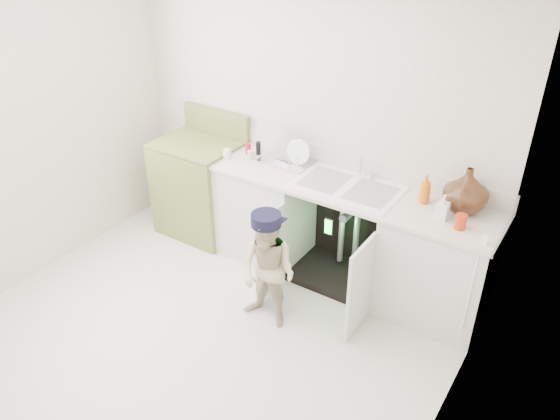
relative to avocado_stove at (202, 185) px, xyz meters
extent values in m
plane|color=beige|center=(0.98, -1.18, -0.48)|extent=(3.50, 3.50, 0.00)
cube|color=beige|center=(0.98, 0.32, 0.77)|extent=(3.50, 2.50, 0.02)
cube|color=beige|center=(-0.77, -1.18, 0.77)|extent=(2.50, 3.00, 0.02)
cube|color=beige|center=(2.73, -1.18, 0.77)|extent=(2.50, 3.00, 0.02)
cube|color=silver|center=(0.73, 0.02, -0.05)|extent=(0.80, 0.60, 0.86)
cube|color=silver|center=(2.33, 0.02, -0.05)|extent=(0.80, 0.60, 0.86)
cube|color=black|center=(1.53, 0.29, -0.05)|extent=(0.80, 0.06, 0.86)
cube|color=black|center=(1.53, 0.02, -0.45)|extent=(0.80, 0.60, 0.06)
cylinder|color=gray|center=(1.46, 0.12, -0.03)|extent=(0.05, 0.05, 0.70)
cylinder|color=gray|center=(1.60, 0.12, -0.03)|extent=(0.05, 0.05, 0.70)
cylinder|color=gray|center=(1.53, 0.07, 0.14)|extent=(0.07, 0.18, 0.07)
cube|color=silver|center=(1.13, -0.48, -0.08)|extent=(0.03, 0.40, 0.76)
cube|color=silver|center=(1.93, -0.48, -0.08)|extent=(0.02, 0.40, 0.76)
cube|color=beige|center=(1.53, 0.02, 0.40)|extent=(2.44, 0.64, 0.03)
cube|color=beige|center=(1.53, 0.31, 0.49)|extent=(2.44, 0.02, 0.15)
cube|color=white|center=(1.53, 0.02, 0.41)|extent=(0.85, 0.55, 0.02)
cube|color=gray|center=(1.32, 0.02, 0.42)|extent=(0.34, 0.40, 0.01)
cube|color=gray|center=(1.73, 0.02, 0.42)|extent=(0.34, 0.40, 0.01)
cylinder|color=silver|center=(1.53, 0.24, 0.51)|extent=(0.03, 0.03, 0.17)
cylinder|color=silver|center=(1.53, 0.18, 0.58)|extent=(0.02, 0.14, 0.02)
cylinder|color=silver|center=(1.64, 0.24, 0.46)|extent=(0.04, 0.04, 0.06)
cylinder|color=white|center=(2.66, -0.29, 0.07)|extent=(0.01, 0.01, 0.70)
cube|color=white|center=(2.66, -0.20, 0.45)|extent=(0.04, 0.02, 0.06)
cube|color=silver|center=(0.88, 0.14, 0.43)|extent=(0.45, 0.30, 0.02)
cylinder|color=silver|center=(0.84, 0.16, 0.51)|extent=(0.28, 0.10, 0.27)
cylinder|color=white|center=(1.00, 0.14, 0.50)|extent=(0.22, 0.06, 0.22)
cylinder|color=silver|center=(0.70, 0.04, 0.50)|extent=(0.01, 0.01, 0.13)
cylinder|color=silver|center=(0.79, 0.04, 0.50)|extent=(0.01, 0.01, 0.13)
cylinder|color=silver|center=(0.88, 0.04, 0.50)|extent=(0.01, 0.01, 0.13)
cylinder|color=silver|center=(0.97, 0.04, 0.50)|extent=(0.01, 0.01, 0.13)
cylinder|color=silver|center=(1.06, 0.04, 0.50)|extent=(0.01, 0.01, 0.13)
imported|color=#4D2F16|center=(2.41, 0.16, 0.59)|extent=(0.33, 0.33, 0.34)
imported|color=orange|center=(2.12, 0.12, 0.53)|extent=(0.09, 0.09, 0.23)
imported|color=white|center=(2.31, -0.04, 0.51)|extent=(0.08, 0.09, 0.19)
cylinder|color=red|center=(2.46, -0.10, 0.47)|extent=(0.08, 0.08, 0.11)
cylinder|color=red|center=(0.50, 0.10, 0.47)|extent=(0.05, 0.05, 0.10)
cylinder|color=#BCB38A|center=(0.59, 0.02, 0.46)|extent=(0.06, 0.06, 0.08)
cylinder|color=black|center=(0.58, 0.14, 0.48)|extent=(0.04, 0.04, 0.12)
cube|color=silver|center=(0.40, -0.08, 0.46)|extent=(0.05, 0.05, 0.09)
cube|color=olive|center=(0.00, -0.01, -0.03)|extent=(0.75, 0.65, 0.91)
cube|color=olive|center=(0.00, -0.01, 0.44)|extent=(0.75, 0.65, 0.02)
cube|color=olive|center=(0.00, 0.28, 0.57)|extent=(0.75, 0.06, 0.24)
cylinder|color=black|center=(-0.19, -0.17, 0.44)|extent=(0.17, 0.17, 0.02)
cylinder|color=silver|center=(-0.19, -0.17, 0.45)|extent=(0.20, 0.20, 0.01)
cylinder|color=black|center=(-0.19, 0.15, 0.44)|extent=(0.17, 0.17, 0.02)
cylinder|color=silver|center=(-0.19, 0.15, 0.45)|extent=(0.20, 0.20, 0.01)
cylinder|color=black|center=(0.19, -0.17, 0.44)|extent=(0.17, 0.17, 0.02)
cylinder|color=silver|center=(0.19, -0.17, 0.45)|extent=(0.20, 0.20, 0.01)
cylinder|color=black|center=(0.19, 0.15, 0.44)|extent=(0.17, 0.17, 0.02)
cylinder|color=silver|center=(0.19, 0.15, 0.45)|extent=(0.20, 0.20, 0.01)
imported|color=beige|center=(1.31, -0.78, -0.01)|extent=(0.47, 0.37, 0.94)
cylinder|color=black|center=(1.31, -0.78, 0.43)|extent=(0.23, 0.23, 0.09)
cube|color=black|center=(1.31, -0.68, 0.40)|extent=(0.17, 0.09, 0.01)
cube|color=black|center=(1.56, -0.32, 0.24)|extent=(0.07, 0.01, 0.14)
cube|color=#26F23F|center=(1.56, -0.33, 0.24)|extent=(0.06, 0.00, 0.12)
camera|label=1|loc=(3.18, -3.47, 2.46)|focal=35.00mm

